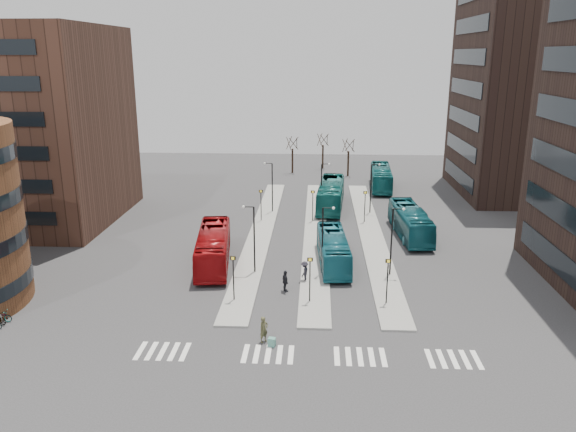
{
  "coord_description": "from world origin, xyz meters",
  "views": [
    {
      "loc": [
        2.02,
        -28.64,
        18.97
      ],
      "look_at": [
        -0.49,
        19.3,
        5.0
      ],
      "focal_mm": 35.0,
      "sensor_mm": 36.0,
      "label": 1
    }
  ],
  "objects_px": {
    "teal_bus_c": "(410,222)",
    "commuter_a": "(216,263)",
    "teal_bus_d": "(381,177)",
    "teal_bus_a": "(333,249)",
    "commuter_c": "(305,272)",
    "commuter_b": "(285,281)",
    "traveller": "(264,329)",
    "red_bus": "(213,247)",
    "suitcase": "(272,342)",
    "teal_bus_b": "(331,195)",
    "bicycle_far": "(0,316)"
  },
  "relations": [
    {
      "from": "teal_bus_c",
      "to": "commuter_a",
      "type": "relative_size",
      "value": 6.89
    },
    {
      "from": "teal_bus_d",
      "to": "commuter_a",
      "type": "height_order",
      "value": "teal_bus_d"
    },
    {
      "from": "teal_bus_a",
      "to": "commuter_c",
      "type": "bearing_deg",
      "value": -124.37
    },
    {
      "from": "teal_bus_d",
      "to": "commuter_b",
      "type": "bearing_deg",
      "value": -103.85
    },
    {
      "from": "teal_bus_c",
      "to": "traveller",
      "type": "bearing_deg",
      "value": -123.35
    },
    {
      "from": "red_bus",
      "to": "commuter_a",
      "type": "xyz_separation_m",
      "value": [
        0.58,
        -2.0,
        -0.81
      ]
    },
    {
      "from": "traveller",
      "to": "commuter_b",
      "type": "relative_size",
      "value": 1.0
    },
    {
      "from": "suitcase",
      "to": "teal_bus_d",
      "type": "height_order",
      "value": "teal_bus_d"
    },
    {
      "from": "suitcase",
      "to": "commuter_b",
      "type": "bearing_deg",
      "value": 99.3
    },
    {
      "from": "teal_bus_b",
      "to": "traveller",
      "type": "bearing_deg",
      "value": -94.24
    },
    {
      "from": "teal_bus_a",
      "to": "teal_bus_b",
      "type": "xyz_separation_m",
      "value": [
        0.21,
        19.98,
        0.27
      ]
    },
    {
      "from": "bicycle_far",
      "to": "teal_bus_a",
      "type": "bearing_deg",
      "value": -63.62
    },
    {
      "from": "teal_bus_d",
      "to": "suitcase",
      "type": "bearing_deg",
      "value": -101.08
    },
    {
      "from": "red_bus",
      "to": "traveller",
      "type": "height_order",
      "value": "red_bus"
    },
    {
      "from": "suitcase",
      "to": "teal_bus_a",
      "type": "bearing_deg",
      "value": 85.73
    },
    {
      "from": "bicycle_far",
      "to": "commuter_c",
      "type": "bearing_deg",
      "value": -69.8
    },
    {
      "from": "teal_bus_b",
      "to": "teal_bus_c",
      "type": "xyz_separation_m",
      "value": [
        8.23,
        -11.14,
        -0.15
      ]
    },
    {
      "from": "commuter_b",
      "to": "teal_bus_b",
      "type": "bearing_deg",
      "value": -33.64
    },
    {
      "from": "suitcase",
      "to": "commuter_c",
      "type": "xyz_separation_m",
      "value": [
        1.93,
        11.26,
        0.61
      ]
    },
    {
      "from": "red_bus",
      "to": "commuter_c",
      "type": "distance_m",
      "value": 9.4
    },
    {
      "from": "suitcase",
      "to": "red_bus",
      "type": "relative_size",
      "value": 0.05
    },
    {
      "from": "bicycle_far",
      "to": "commuter_a",
      "type": "bearing_deg",
      "value": -54.63
    },
    {
      "from": "bicycle_far",
      "to": "teal_bus_b",
      "type": "bearing_deg",
      "value": -38.42
    },
    {
      "from": "teal_bus_d",
      "to": "commuter_c",
      "type": "bearing_deg",
      "value": -102.61
    },
    {
      "from": "teal_bus_d",
      "to": "commuter_b",
      "type": "xyz_separation_m",
      "value": [
        -11.78,
        -37.49,
        -0.7
      ]
    },
    {
      "from": "teal_bus_d",
      "to": "bicycle_far",
      "type": "xyz_separation_m",
      "value": [
        -32.34,
        -44.01,
        -1.18
      ]
    },
    {
      "from": "teal_bus_b",
      "to": "teal_bus_d",
      "type": "distance_m",
      "value": 13.35
    },
    {
      "from": "teal_bus_d",
      "to": "teal_bus_b",
      "type": "bearing_deg",
      "value": -120.54
    },
    {
      "from": "teal_bus_a",
      "to": "traveller",
      "type": "xyz_separation_m",
      "value": [
        -5.06,
        -14.93,
        -0.54
      ]
    },
    {
      "from": "teal_bus_d",
      "to": "commuter_c",
      "type": "xyz_separation_m",
      "value": [
        -10.24,
        -35.26,
        -0.71
      ]
    },
    {
      "from": "suitcase",
      "to": "commuter_a",
      "type": "bearing_deg",
      "value": 126.77
    },
    {
      "from": "suitcase",
      "to": "teal_bus_d",
      "type": "bearing_deg",
      "value": 87.17
    },
    {
      "from": "suitcase",
      "to": "commuter_c",
      "type": "distance_m",
      "value": 11.44
    },
    {
      "from": "commuter_a",
      "to": "commuter_c",
      "type": "height_order",
      "value": "commuter_c"
    },
    {
      "from": "red_bus",
      "to": "teal_bus_b",
      "type": "xyz_separation_m",
      "value": [
        11.33,
        20.43,
        0.09
      ]
    },
    {
      "from": "teal_bus_c",
      "to": "red_bus",
      "type": "bearing_deg",
      "value": -158.34
    },
    {
      "from": "suitcase",
      "to": "teal_bus_c",
      "type": "height_order",
      "value": "teal_bus_c"
    },
    {
      "from": "traveller",
      "to": "bicycle_far",
      "type": "height_order",
      "value": "traveller"
    },
    {
      "from": "traveller",
      "to": "commuter_a",
      "type": "relative_size",
      "value": 1.11
    },
    {
      "from": "suitcase",
      "to": "teal_bus_c",
      "type": "relative_size",
      "value": 0.05
    },
    {
      "from": "commuter_b",
      "to": "bicycle_far",
      "type": "xyz_separation_m",
      "value": [
        -20.56,
        -6.52,
        -0.47
      ]
    },
    {
      "from": "teal_bus_a",
      "to": "teal_bus_c",
      "type": "distance_m",
      "value": 12.23
    },
    {
      "from": "teal_bus_b",
      "to": "commuter_c",
      "type": "distance_m",
      "value": 24.38
    },
    {
      "from": "teal_bus_b",
      "to": "teal_bus_c",
      "type": "distance_m",
      "value": 13.85
    },
    {
      "from": "teal_bus_d",
      "to": "red_bus",
      "type": "bearing_deg",
      "value": -117.28
    },
    {
      "from": "teal_bus_c",
      "to": "suitcase",
      "type": "bearing_deg",
      "value": -121.71
    },
    {
      "from": "suitcase",
      "to": "teal_bus_d",
      "type": "xyz_separation_m",
      "value": [
        12.18,
        46.52,
        1.32
      ]
    },
    {
      "from": "traveller",
      "to": "commuter_a",
      "type": "distance_m",
      "value": 13.63
    },
    {
      "from": "suitcase",
      "to": "traveller",
      "type": "bearing_deg",
      "value": 147.68
    },
    {
      "from": "teal_bus_d",
      "to": "traveller",
      "type": "xyz_separation_m",
      "value": [
        -12.76,
        -45.96,
        -0.7
      ]
    }
  ]
}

